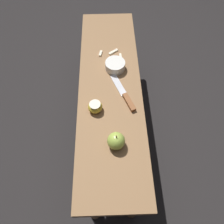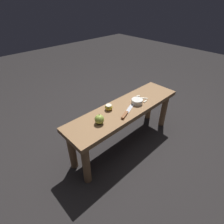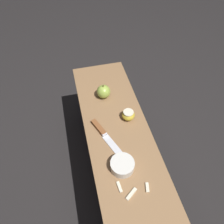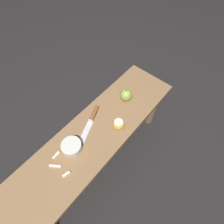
% 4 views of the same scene
% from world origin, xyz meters
% --- Properties ---
extents(ground_plane, '(8.00, 8.00, 0.00)m').
position_xyz_m(ground_plane, '(0.00, 0.00, 0.00)').
color(ground_plane, black).
extents(wooden_bench, '(1.19, 0.32, 0.43)m').
position_xyz_m(wooden_bench, '(0.00, 0.00, 0.35)').
color(wooden_bench, olive).
rests_on(wooden_bench, ground_plane).
extents(knife, '(0.24, 0.12, 0.02)m').
position_xyz_m(knife, '(0.08, 0.08, 0.44)').
color(knife, silver).
rests_on(knife, wooden_bench).
extents(apple_whole, '(0.08, 0.08, 0.09)m').
position_xyz_m(apple_whole, '(0.32, 0.02, 0.47)').
color(apple_whole, '#9EB747').
rests_on(apple_whole, wooden_bench).
extents(apple_cut, '(0.07, 0.07, 0.05)m').
position_xyz_m(apple_cut, '(0.14, -0.07, 0.46)').
color(apple_cut, gold).
rests_on(apple_cut, wooden_bench).
extents(apple_slice_near_knife, '(0.05, 0.06, 0.01)m').
position_xyz_m(apple_slice_near_knife, '(-0.24, 0.03, 0.44)').
color(apple_slice_near_knife, beige).
rests_on(apple_slice_near_knife, wooden_bench).
extents(apple_slice_center, '(0.05, 0.02, 0.01)m').
position_xyz_m(apple_slice_center, '(-0.20, 0.06, 0.44)').
color(apple_slice_center, beige).
rests_on(apple_slice_center, wooden_bench).
extents(apple_slice_near_bowl, '(0.04, 0.02, 0.01)m').
position_xyz_m(apple_slice_near_bowl, '(-0.23, -0.05, 0.44)').
color(apple_slice_near_bowl, beige).
rests_on(apple_slice_near_bowl, wooden_bench).
extents(bowl, '(0.10, 0.10, 0.04)m').
position_xyz_m(bowl, '(-0.12, 0.03, 0.46)').
color(bowl, silver).
rests_on(bowl, wooden_bench).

